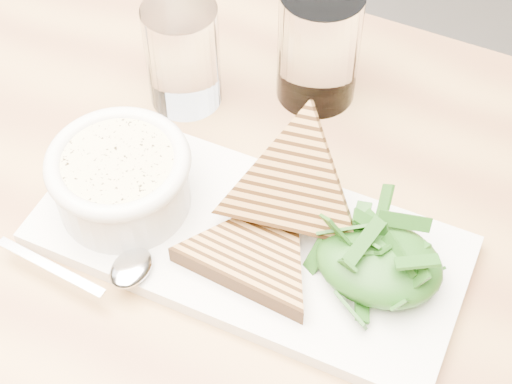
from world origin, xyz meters
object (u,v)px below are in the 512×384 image
(soup_bowl, at_px, (122,185))
(table_top, at_px, (173,316))
(glass_far, at_px, (319,46))
(glass_near, at_px, (183,56))
(platter, at_px, (248,241))

(soup_bowl, bearing_deg, table_top, -46.07)
(soup_bowl, bearing_deg, glass_far, 59.58)
(glass_near, bearing_deg, platter, -52.36)
(platter, xyz_separation_m, glass_far, (0.00, 0.20, 0.05))
(table_top, height_order, platter, platter)
(table_top, xyz_separation_m, glass_far, (0.04, 0.27, 0.08))
(glass_near, xyz_separation_m, glass_far, (0.12, 0.05, 0.01))
(table_top, xyz_separation_m, soup_bowl, (-0.07, 0.07, 0.06))
(table_top, bearing_deg, glass_near, 108.58)
(table_top, relative_size, soup_bowl, 10.85)
(platter, relative_size, glass_far, 3.02)
(soup_bowl, height_order, glass_far, glass_far)
(table_top, height_order, glass_far, glass_far)
(soup_bowl, height_order, glass_near, glass_near)
(glass_near, relative_size, glass_far, 0.90)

